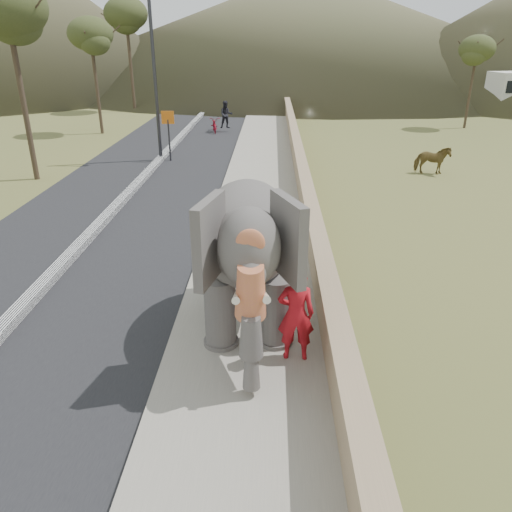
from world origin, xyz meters
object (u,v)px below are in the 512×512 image
Objects in this scene: lamppost at (160,55)px; elephant_and_man at (247,252)px; cow at (432,160)px; motorcyclist at (220,120)px.

elephant_and_man is (4.71, -15.25, -3.20)m from lamppost.
lamppost reaches higher than cow.
elephant_and_man is 2.27× the size of motorcyclist.
cow is 0.76× the size of motorcyclist.
lamppost is at bearing -102.69° from motorcyclist.
cow is (12.26, -2.29, -4.25)m from lamppost.
elephant_and_man is 23.52m from motorcyclist.
lamppost is 13.18m from cow.
elephant_and_man reaches higher than motorcyclist.
motorcyclist is (-10.44, 10.36, 0.13)m from cow.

